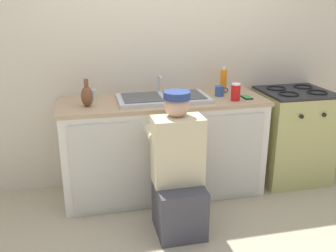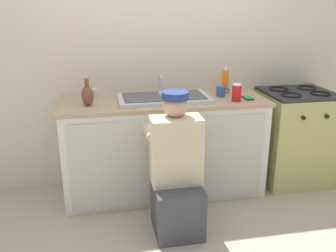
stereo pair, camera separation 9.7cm
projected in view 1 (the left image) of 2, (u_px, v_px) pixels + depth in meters
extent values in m
plane|color=tan|center=(170.00, 206.00, 3.31)|extent=(12.00, 12.00, 0.00)
cube|color=beige|center=(155.00, 54.00, 3.51)|extent=(6.00, 0.10, 2.50)
cube|color=silver|center=(163.00, 148.00, 3.45)|extent=(1.79, 0.60, 0.86)
cube|color=beige|center=(120.00, 167.00, 3.07)|extent=(0.79, 0.02, 0.76)
cube|color=beige|center=(219.00, 158.00, 3.25)|extent=(0.79, 0.02, 0.76)
cube|color=tan|center=(163.00, 102.00, 3.31)|extent=(1.83, 0.62, 0.03)
cube|color=silver|center=(163.00, 98.00, 3.30)|extent=(0.80, 0.44, 0.03)
cube|color=#4C4F51|center=(142.00, 97.00, 3.25)|extent=(0.33, 0.35, 0.01)
cube|color=#4C4F51|center=(184.00, 95.00, 3.33)|extent=(0.33, 0.35, 0.01)
cylinder|color=#B7BABF|center=(159.00, 85.00, 3.45)|extent=(0.02, 0.02, 0.18)
cylinder|color=#B7BABF|center=(160.00, 77.00, 3.35)|extent=(0.02, 0.16, 0.02)
cube|color=tan|center=(291.00, 136.00, 3.72)|extent=(0.65, 0.60, 0.88)
cube|color=#262628|center=(296.00, 92.00, 3.58)|extent=(0.64, 0.59, 0.02)
torus|color=black|center=(289.00, 94.00, 3.43)|extent=(0.19, 0.19, 0.02)
torus|color=black|center=(317.00, 92.00, 3.49)|extent=(0.19, 0.19, 0.02)
torus|color=black|center=(276.00, 88.00, 3.65)|extent=(0.19, 0.19, 0.02)
torus|color=black|center=(303.00, 87.00, 3.71)|extent=(0.19, 0.19, 0.02)
cylinder|color=black|center=(302.00, 117.00, 3.31)|extent=(0.04, 0.02, 0.04)
cylinder|color=black|center=(324.00, 115.00, 3.36)|extent=(0.04, 0.02, 0.04)
cube|color=#3F3F47|center=(179.00, 208.00, 2.90)|extent=(0.36, 0.40, 0.40)
cube|color=beige|center=(178.00, 150.00, 2.81)|extent=(0.38, 0.22, 0.52)
sphere|color=tan|center=(177.00, 105.00, 2.73)|extent=(0.19, 0.19, 0.19)
cylinder|color=navy|center=(177.00, 95.00, 2.71)|extent=(0.20, 0.20, 0.06)
cube|color=navy|center=(174.00, 95.00, 2.80)|extent=(0.13, 0.09, 0.02)
cylinder|color=beige|center=(151.00, 132.00, 2.93)|extent=(0.08, 0.30, 0.08)
cylinder|color=beige|center=(192.00, 129.00, 3.00)|extent=(0.08, 0.30, 0.08)
cube|color=black|center=(246.00, 97.00, 3.37)|extent=(0.07, 0.14, 0.01)
cube|color=green|center=(246.00, 97.00, 3.36)|extent=(0.06, 0.12, 0.00)
ellipsoid|color=brown|center=(87.00, 96.00, 3.07)|extent=(0.10, 0.10, 0.17)
cylinder|color=brown|center=(86.00, 83.00, 3.03)|extent=(0.04, 0.04, 0.06)
cylinder|color=#ADC6CC|center=(93.00, 95.00, 3.25)|extent=(0.06, 0.06, 0.10)
cylinder|color=red|center=(236.00, 93.00, 3.26)|extent=(0.08, 0.08, 0.14)
cylinder|color=white|center=(236.00, 84.00, 3.23)|extent=(0.08, 0.08, 0.01)
cylinder|color=#335699|center=(219.00, 91.00, 3.41)|extent=(0.08, 0.08, 0.09)
torus|color=#335699|center=(225.00, 90.00, 3.42)|extent=(0.06, 0.01, 0.06)
cylinder|color=orange|center=(223.00, 81.00, 3.51)|extent=(0.06, 0.06, 0.22)
cylinder|color=white|center=(224.00, 68.00, 3.47)|extent=(0.03, 0.03, 0.03)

